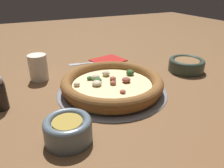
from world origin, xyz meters
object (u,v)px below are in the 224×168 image
at_px(bowl_far, 186,64).
at_px(fork, 88,63).
at_px(pizza_tray, 112,91).
at_px(drinking_cup, 38,67).
at_px(pizza, 112,83).
at_px(bowl_near, 68,129).
at_px(napkin, 108,60).

bearing_deg(bowl_far, fork, -128.69).
relative_size(pizza_tray, drinking_cup, 3.83).
xyz_separation_m(pizza_tray, drinking_cup, (-0.20, -0.19, 0.04)).
bearing_deg(drinking_cup, fork, 111.13).
distance_m(pizza, bowl_near, 0.25).
distance_m(pizza_tray, fork, 0.28).
bearing_deg(pizza, bowl_near, -47.86).
bearing_deg(pizza_tray, bowl_far, 95.66).
distance_m(bowl_near, napkin, 0.54).
xyz_separation_m(bowl_near, bowl_far, (-0.20, 0.52, -0.00)).
xyz_separation_m(bowl_far, fork, (-0.25, -0.31, -0.03)).
height_order(pizza, bowl_far, pizza).
height_order(drinking_cup, napkin, drinking_cup).
relative_size(bowl_near, fork, 0.55).
xyz_separation_m(pizza, napkin, (-0.28, 0.12, -0.02)).
bearing_deg(drinking_cup, pizza_tray, 43.56).
bearing_deg(fork, pizza, 93.29).
bearing_deg(bowl_near, napkin, 145.79).
distance_m(pizza_tray, drinking_cup, 0.28).
relative_size(pizza_tray, bowl_near, 3.34).
bearing_deg(drinking_cup, bowl_far, 72.47).
bearing_deg(napkin, bowl_far, 42.36).
bearing_deg(bowl_near, pizza, 132.14).
xyz_separation_m(napkin, fork, (-0.01, -0.09, -0.00)).
xyz_separation_m(pizza_tray, bowl_near, (0.17, -0.19, 0.03)).
xyz_separation_m(bowl_far, drinking_cup, (-0.17, -0.53, 0.02)).
height_order(pizza_tray, napkin, same).
xyz_separation_m(drinking_cup, napkin, (-0.08, 0.30, -0.04)).
height_order(pizza_tray, bowl_near, bowl_near).
bearing_deg(napkin, drinking_cup, -75.90).
distance_m(drinking_cup, fork, 0.23).
xyz_separation_m(pizza_tray, bowl_far, (-0.03, 0.34, 0.02)).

